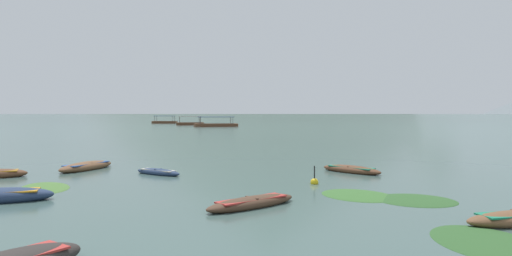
# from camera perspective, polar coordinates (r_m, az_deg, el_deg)

# --- Properties ---
(ground_plane) EXTENTS (6000.00, 6000.00, 0.00)m
(ground_plane) POSITION_cam_1_polar(r_m,az_deg,el_deg) (1505.72, 2.79, 1.87)
(ground_plane) COLOR #425B56
(mountain_1) EXTENTS (802.24, 802.24, 193.24)m
(mountain_1) POSITION_cam_1_polar(r_m,az_deg,el_deg) (2010.07, -25.56, 4.46)
(mountain_1) COLOR slate
(mountain_1) RESTS_ON ground
(mountain_2) EXTENTS (1524.01, 1524.01, 582.09)m
(mountain_2) POSITION_cam_1_polar(r_m,az_deg,el_deg) (1906.35, 1.56, 10.67)
(mountain_2) COLOR #56665B
(mountain_2) RESTS_ON ground
(mountain_3) EXTENTS (782.52, 782.52, 286.00)m
(mountain_3) POSITION_cam_1_polar(r_m,az_deg,el_deg) (2102.27, 22.43, 5.65)
(mountain_3) COLOR #56665B
(mountain_3) RESTS_ON ground
(rowboat_5) EXTENTS (3.49, 3.32, 0.47)m
(rowboat_5) POSITION_cam_1_polar(r_m,az_deg,el_deg) (16.06, -0.53, -9.52)
(rowboat_5) COLOR #4C3323
(rowboat_5) RESTS_ON ground
(rowboat_6) EXTENTS (2.42, 4.39, 0.58)m
(rowboat_6) POSITION_cam_1_polar(r_m,az_deg,el_deg) (28.14, -20.83, -4.61)
(rowboat_6) COLOR brown
(rowboat_6) RESTS_ON ground
(rowboat_7) EXTENTS (3.03, 2.21, 0.40)m
(rowboat_7) POSITION_cam_1_polar(r_m,az_deg,el_deg) (24.82, -12.39, -5.52)
(rowboat_7) COLOR navy
(rowboat_7) RESTS_ON ground
(rowboat_9) EXTENTS (3.42, 3.34, 0.49)m
(rowboat_9) POSITION_cam_1_polar(r_m,az_deg,el_deg) (25.63, 12.06, -5.22)
(rowboat_9) COLOR brown
(rowboat_9) RESTS_ON ground
(ferry_0) EXTENTS (7.65, 4.48, 2.54)m
(ferry_0) POSITION_cam_1_polar(r_m,az_deg,el_deg) (119.77, -8.43, 0.58)
(ferry_0) COLOR brown
(ferry_0) RESTS_ON ground
(ferry_1) EXTENTS (7.51, 3.01, 2.54)m
(ferry_1) POSITION_cam_1_polar(r_m,az_deg,el_deg) (139.32, -11.59, 0.76)
(ferry_1) COLOR brown
(ferry_1) RESTS_ON ground
(ferry_2) EXTENTS (10.73, 6.53, 2.54)m
(ferry_2) POSITION_cam_1_polar(r_m,az_deg,el_deg) (106.27, -5.14, 0.42)
(ferry_2) COLOR brown
(ferry_2) RESTS_ON ground
(mooring_buoy) EXTENTS (0.38, 0.38, 0.96)m
(mooring_buoy) POSITION_cam_1_polar(r_m,az_deg,el_deg) (21.28, 7.47, -6.83)
(mooring_buoy) COLOR yellow
(mooring_buoy) RESTS_ON ground
(weed_patch_0) EXTENTS (3.73, 3.52, 0.14)m
(weed_patch_0) POSITION_cam_1_polar(r_m,az_deg,el_deg) (18.28, 19.68, -8.69)
(weed_patch_0) COLOR #2D5628
(weed_patch_0) RESTS_ON ground
(weed_patch_3) EXTENTS (2.83, 3.74, 0.14)m
(weed_patch_3) POSITION_cam_1_polar(r_m,az_deg,el_deg) (13.28, 27.34, -12.87)
(weed_patch_3) COLOR #2D5628
(weed_patch_3) RESTS_ON ground
(weed_patch_4) EXTENTS (4.05, 4.12, 0.14)m
(weed_patch_4) POSITION_cam_1_polar(r_m,az_deg,el_deg) (18.68, 12.89, -8.40)
(weed_patch_4) COLOR #38662D
(weed_patch_4) RESTS_ON ground
(weed_patch_5) EXTENTS (3.57, 4.01, 0.14)m
(weed_patch_5) POSITION_cam_1_polar(r_m,az_deg,el_deg) (22.12, -25.33, -6.92)
(weed_patch_5) COLOR #477033
(weed_patch_5) RESTS_ON ground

